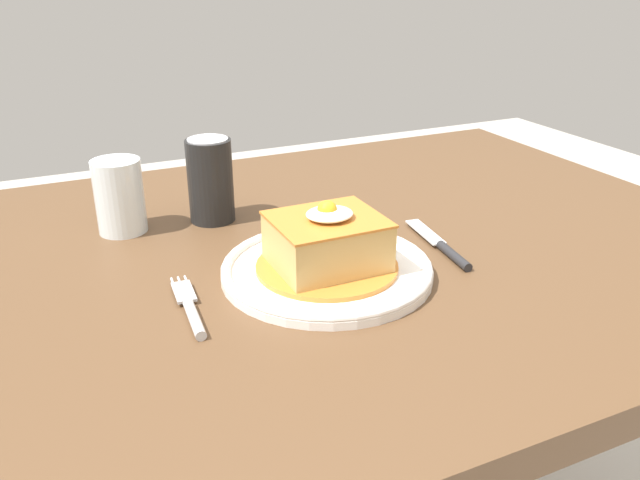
% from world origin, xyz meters
% --- Properties ---
extents(dining_table, '(1.14, 0.86, 0.76)m').
position_xyz_m(dining_table, '(0.00, 0.00, 0.64)').
color(dining_table, brown).
rests_on(dining_table, ground_plane).
extents(main_plate, '(0.26, 0.26, 0.02)m').
position_xyz_m(main_plate, '(-0.06, -0.09, 0.77)').
color(main_plate, white).
rests_on(main_plate, dining_table).
extents(sandwich_meal, '(0.17, 0.17, 0.09)m').
position_xyz_m(sandwich_meal, '(-0.06, -0.09, 0.80)').
color(sandwich_meal, orange).
rests_on(sandwich_meal, main_plate).
extents(fork, '(0.03, 0.14, 0.01)m').
position_xyz_m(fork, '(-0.24, -0.11, 0.76)').
color(fork, silver).
rests_on(fork, dining_table).
extents(knife, '(0.04, 0.17, 0.01)m').
position_xyz_m(knife, '(0.11, -0.09, 0.76)').
color(knife, '#262628').
rests_on(knife, dining_table).
extents(soda_can, '(0.07, 0.07, 0.12)m').
position_xyz_m(soda_can, '(-0.13, 0.15, 0.82)').
color(soda_can, black).
rests_on(soda_can, dining_table).
extents(drinking_glass, '(0.07, 0.07, 0.10)m').
position_xyz_m(drinking_glass, '(-0.26, 0.16, 0.80)').
color(drinking_glass, gold).
rests_on(drinking_glass, dining_table).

